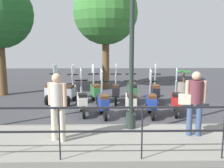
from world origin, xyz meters
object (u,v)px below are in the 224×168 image
Objects in this scene: scooter_near_0 at (176,101)px; scooter_far_5 at (52,91)px; scooter_near_2 at (131,102)px; tree_distant at (106,13)px; scooter_near_3 at (103,102)px; scooter_near_4 at (82,101)px; pedestrian_distant at (57,102)px; pedestrian_with_bag at (194,99)px; scooter_far_0 at (156,91)px; scooter_far_2 at (116,91)px; lamp_post_near at (132,55)px; scooter_near_1 at (151,102)px; scooter_far_3 at (95,91)px; scooter_far_1 at (132,91)px; potted_palm at (184,83)px; scooter_far_4 at (71,92)px.

scooter_far_5 is (1.75, 4.52, 0.00)m from scooter_near_0.
scooter_near_2 is (-0.12, 1.53, 0.00)m from scooter_near_0.
scooter_near_2 is (-5.02, -0.85, -3.39)m from tree_distant.
scooter_near_3 is at bearing 107.72° from scooter_near_0.
tree_distant is 3.59× the size of scooter_near_4.
pedestrian_distant is 2.59m from scooter_near_3.
pedestrian_with_bag is 1.03× the size of scooter_near_2.
scooter_near_2 is 1.00× the size of scooter_near_4.
scooter_far_0 and scooter_far_2 have the same top height.
scooter_far_5 is at bearing 27.26° from scooter_near_4.
lamp_post_near is 2.78× the size of pedestrian_distant.
scooter_near_1 is at bearing -103.86° from scooter_far_5.
scooter_far_0 is at bearing -21.47° from lamp_post_near.
pedestrian_with_bag is at bearing -118.58° from scooter_far_5.
tree_distant is 3.59× the size of scooter_far_2.
scooter_far_3 is (1.93, 0.34, 0.00)m from scooter_near_3.
scooter_far_1 is at bearing 176.30° from pedestrian_distant.
potted_palm is at bearing -56.54° from scooter_far_5.
tree_distant is 4.71m from scooter_far_2.
scooter_far_0 is at bearing 26.13° from scooter_near_0.
pedestrian_distant is at bearing -151.53° from scooter_far_5.
pedestrian_with_bag is 1.03× the size of scooter_near_4.
scooter_far_0 is (1.81, -2.06, 0.00)m from scooter_near_3.
scooter_near_3 is at bearing 93.96° from scooter_near_2.
scooter_far_2 is (1.78, 0.43, 0.00)m from scooter_near_2.
scooter_far_0 is at bearing 141.03° from potted_palm.
scooter_near_0 is 1.00× the size of scooter_far_3.
scooter_near_4 is at bearing 125.05° from scooter_far_0.
scooter_near_1 is 1.93m from scooter_far_1.
scooter_near_1 and scooter_near_3 have the same top height.
scooter_near_2 is at bearing 143.18° from potted_palm.
scooter_near_1 is at bearing 27.16° from pedestrian_with_bag.
scooter_far_5 is (3.46, 2.84, -1.63)m from lamp_post_near.
scooter_far_5 is at bearing 85.76° from scooter_far_4.
scooter_near_4 is at bearing 86.38° from scooter_near_1.
scooter_far_5 is at bearing 92.99° from scooter_far_0.
pedestrian_distant is 1.03× the size of scooter_far_0.
lamp_post_near is 6.54m from potted_palm.
scooter_far_3 is at bearing -165.71° from pedestrian_distant.
scooter_near_3 and scooter_far_1 have the same top height.
scooter_far_2 is at bearing -176.32° from pedestrian_distant.
scooter_near_4 is 3.17m from scooter_far_0.
scooter_near_3 is at bearing 143.89° from scooter_far_1.
scooter_far_1 is at bearing -40.82° from scooter_near_3.
scooter_far_5 is at bearing 109.09° from potted_palm.
tree_distant reaches higher than scooter_near_3.
potted_palm is at bearing -105.94° from tree_distant.
scooter_near_3 is at bearing -119.18° from scooter_far_5.
lamp_post_near is at bearing 78.25° from pedestrian_with_bag.
scooter_far_5 is (1.98, 2.08, 0.00)m from scooter_near_3.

